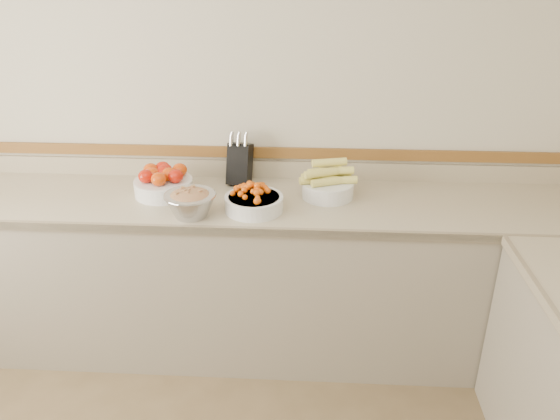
# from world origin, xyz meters

# --- Properties ---
(back_wall) EXTENTS (4.00, 0.00, 4.00)m
(back_wall) POSITION_xyz_m (0.00, 2.00, 1.30)
(back_wall) COLOR beige
(back_wall) RESTS_ON ground_plane
(counter_back) EXTENTS (4.00, 0.65, 1.08)m
(counter_back) POSITION_xyz_m (0.00, 1.68, 0.45)
(counter_back) COLOR tan
(counter_back) RESTS_ON ground_plane
(knife_block) EXTENTS (0.15, 0.17, 0.29)m
(knife_block) POSITION_xyz_m (0.10, 1.90, 1.02)
(knife_block) COLOR black
(knife_block) RESTS_ON counter_back
(tomato_bowl) EXTENTS (0.31, 0.31, 0.15)m
(tomato_bowl) POSITION_xyz_m (-0.28, 1.73, 0.97)
(tomato_bowl) COLOR white
(tomato_bowl) RESTS_ON counter_back
(cherry_tomato_bowl) EXTENTS (0.29, 0.29, 0.16)m
(cherry_tomato_bowl) POSITION_xyz_m (0.21, 1.55, 0.95)
(cherry_tomato_bowl) COLOR white
(cherry_tomato_bowl) RESTS_ON counter_back
(corn_bowl) EXTENTS (0.30, 0.27, 0.20)m
(corn_bowl) POSITION_xyz_m (0.57, 1.75, 0.97)
(corn_bowl) COLOR white
(corn_bowl) RESTS_ON counter_back
(rhubarb_bowl) EXTENTS (0.25, 0.25, 0.14)m
(rhubarb_bowl) POSITION_xyz_m (-0.09, 1.47, 0.97)
(rhubarb_bowl) COLOR #B2B2BA
(rhubarb_bowl) RESTS_ON counter_back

